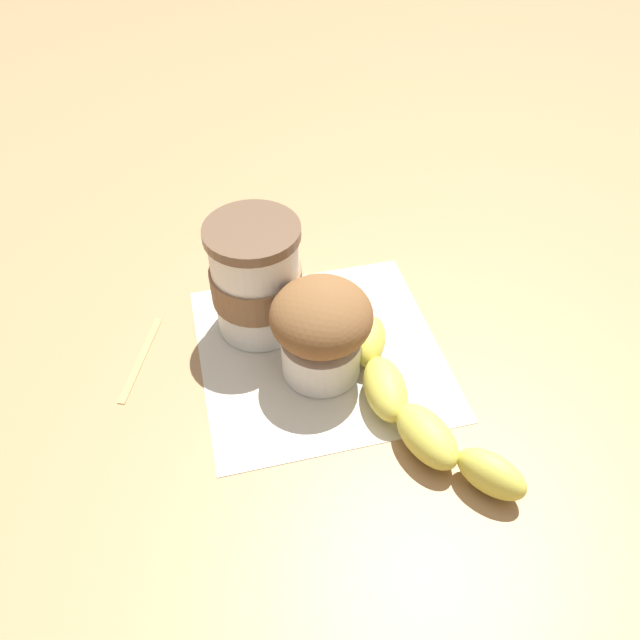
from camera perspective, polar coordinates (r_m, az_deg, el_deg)
ground_plane at (r=0.61m, az=0.00°, el=-2.96°), size 3.00×3.00×0.00m
paper_napkin at (r=0.61m, az=0.00°, el=-2.91°), size 0.27×0.27×0.00m
coffee_cup at (r=0.59m, az=-5.87°, el=3.74°), size 0.09×0.09×0.12m
muffin at (r=0.55m, az=0.15°, el=-0.76°), size 0.09×0.09×0.10m
banana at (r=0.54m, az=8.52°, el=-7.90°), size 0.13×0.21×0.04m
wooden_stirrer at (r=0.62m, az=-16.09°, el=-3.62°), size 0.03×0.11×0.00m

